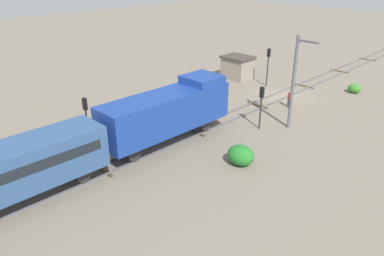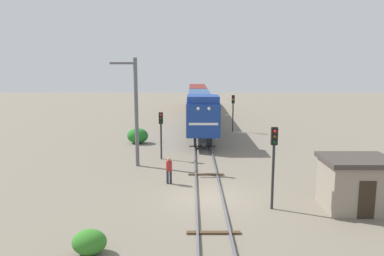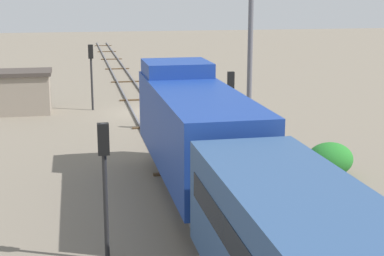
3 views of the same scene
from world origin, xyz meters
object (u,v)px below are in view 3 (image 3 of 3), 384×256
object	(u,v)px
traffic_signal_near	(91,65)
worker_near_track	(188,104)
traffic_signal_far	(104,166)
relay_hut	(25,91)
traffic_signal_mid	(231,94)
locomotive	(194,125)
catenary_mast	(251,57)

from	to	relation	value
traffic_signal_near	worker_near_track	xyz separation A→B (m)	(-5.60, 4.19, -2.00)
traffic_signal_far	worker_near_track	size ratio (longest dim) A/B	2.41
relay_hut	traffic_signal_mid	bearing A→B (deg)	136.29
traffic_signal_near	traffic_signal_far	distance (m)	22.75
locomotive	traffic_signal_far	world-z (taller)	locomotive
worker_near_track	traffic_signal_mid	bearing A→B (deg)	152.32
catenary_mast	relay_hut	xyz separation A→B (m)	(12.56, -8.39, -2.81)
traffic_signal_near	catenary_mast	xyz separation A→B (m)	(-8.26, 8.42, 1.21)
locomotive	worker_near_track	size ratio (longest dim) A/B	6.82
traffic_signal_near	traffic_signal_mid	bearing A→B (deg)	122.27
traffic_signal_far	worker_near_track	bearing A→B (deg)	-107.91
catenary_mast	locomotive	bearing A→B (deg)	61.58
worker_near_track	catenary_mast	world-z (taller)	catenary_mast
traffic_signal_mid	worker_near_track	xyz separation A→B (m)	(1.00, -6.27, -1.62)
traffic_signal_near	catenary_mast	size ratio (longest dim) A/B	0.54
traffic_signal_near	catenary_mast	world-z (taller)	catenary_mast
traffic_signal_near	relay_hut	size ratio (longest dim) A/B	1.23
traffic_signal_near	relay_hut	distance (m)	4.59
relay_hut	traffic_signal_far	bearing A→B (deg)	99.74
traffic_signal_mid	catenary_mast	distance (m)	3.07
traffic_signal_near	traffic_signal_far	world-z (taller)	traffic_signal_near
traffic_signal_mid	traffic_signal_far	bearing A→B (deg)	60.35
locomotive	traffic_signal_far	xyz separation A→B (m)	(3.60, 4.98, 0.08)
traffic_signal_mid	catenary_mast	bearing A→B (deg)	-129.27
traffic_signal_near	relay_hut	bearing A→B (deg)	0.45
locomotive	relay_hut	xyz separation A→B (m)	(7.50, -17.74, -1.38)
locomotive	traffic_signal_mid	xyz separation A→B (m)	(-3.40, -7.32, -0.16)
worker_near_track	relay_hut	world-z (taller)	relay_hut
worker_near_track	locomotive	bearing A→B (deg)	133.24
traffic_signal_mid	relay_hut	world-z (taller)	traffic_signal_mid
locomotive	traffic_signal_mid	bearing A→B (deg)	-114.91
worker_near_track	relay_hut	distance (m)	10.74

